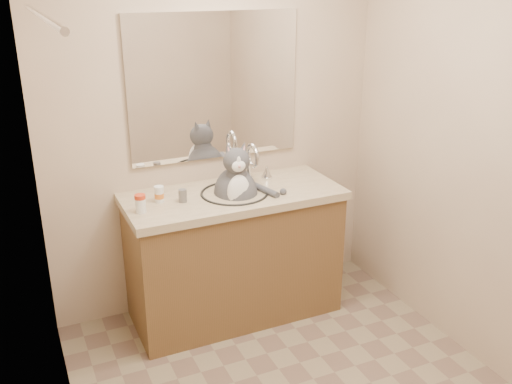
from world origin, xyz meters
TOP-DOWN VIEW (x-y plane):
  - room at (0.00, 0.00)m, footprint 2.22×2.52m
  - vanity at (0.00, 0.96)m, footprint 1.34×0.59m
  - mirror at (0.00, 1.24)m, footprint 1.10×0.02m
  - shower_curtain at (-1.05, 0.10)m, footprint 0.02×1.30m
  - cat at (0.01, 0.94)m, footprint 0.37×0.36m
  - pill_bottle_redcap at (-0.59, 0.89)m, footprint 0.08×0.08m
  - pill_bottle_orange at (-0.45, 1.00)m, footprint 0.06×0.06m
  - grey_canister at (-0.33, 0.94)m, footprint 0.06×0.06m

SIDE VIEW (x-z plane):
  - vanity at x=0.00m, z-range -0.12..1.00m
  - cat at x=0.01m, z-range 0.60..1.13m
  - grey_canister at x=-0.33m, z-range 0.85..0.93m
  - pill_bottle_orange at x=-0.45m, z-range 0.85..0.94m
  - pill_bottle_redcap at x=-0.59m, z-range 0.85..0.96m
  - shower_curtain at x=-1.05m, z-range 0.06..2.00m
  - room at x=0.00m, z-range -0.01..2.41m
  - mirror at x=0.00m, z-range 1.00..1.90m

